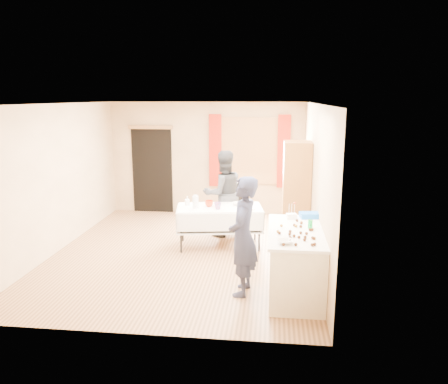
# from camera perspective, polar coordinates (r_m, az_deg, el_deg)

# --- Properties ---
(floor) EXTENTS (4.50, 5.50, 0.02)m
(floor) POSITION_cam_1_polar(r_m,az_deg,el_deg) (7.88, -5.29, -7.93)
(floor) COLOR #9E7047
(floor) RESTS_ON ground
(ceiling) EXTENTS (4.50, 5.50, 0.02)m
(ceiling) POSITION_cam_1_polar(r_m,az_deg,el_deg) (7.39, -5.70, 11.49)
(ceiling) COLOR white
(ceiling) RESTS_ON floor
(wall_back) EXTENTS (4.50, 0.02, 2.60)m
(wall_back) POSITION_cam_1_polar(r_m,az_deg,el_deg) (10.20, -2.30, 4.38)
(wall_back) COLOR tan
(wall_back) RESTS_ON floor
(wall_front) EXTENTS (4.50, 0.02, 2.60)m
(wall_front) POSITION_cam_1_polar(r_m,az_deg,el_deg) (4.93, -12.09, -4.58)
(wall_front) COLOR tan
(wall_front) RESTS_ON floor
(wall_left) EXTENTS (0.02, 5.50, 2.60)m
(wall_left) POSITION_cam_1_polar(r_m,az_deg,el_deg) (8.29, -20.97, 1.71)
(wall_left) COLOR tan
(wall_left) RESTS_ON floor
(wall_right) EXTENTS (0.02, 5.50, 2.60)m
(wall_right) POSITION_cam_1_polar(r_m,az_deg,el_deg) (7.40, 11.90, 1.07)
(wall_right) COLOR tan
(wall_right) RESTS_ON floor
(window_frame) EXTENTS (1.32, 0.06, 1.52)m
(window_frame) POSITION_cam_1_polar(r_m,az_deg,el_deg) (10.04, 3.33, 5.38)
(window_frame) COLOR olive
(window_frame) RESTS_ON wall_back
(window_pane) EXTENTS (1.20, 0.02, 1.40)m
(window_pane) POSITION_cam_1_polar(r_m,az_deg,el_deg) (10.02, 3.33, 5.37)
(window_pane) COLOR white
(window_pane) RESTS_ON wall_back
(curtain_left) EXTENTS (0.28, 0.06, 1.65)m
(curtain_left) POSITION_cam_1_polar(r_m,az_deg,el_deg) (10.06, -1.15, 5.42)
(curtain_left) COLOR #A11D0D
(curtain_left) RESTS_ON wall_back
(curtain_right) EXTENTS (0.28, 0.06, 1.65)m
(curtain_right) POSITION_cam_1_polar(r_m,az_deg,el_deg) (9.97, 7.81, 5.25)
(curtain_right) COLOR #A11D0D
(curtain_right) RESTS_ON wall_back
(doorway) EXTENTS (0.95, 0.04, 2.00)m
(doorway) POSITION_cam_1_polar(r_m,az_deg,el_deg) (10.50, -9.35, 2.79)
(doorway) COLOR black
(doorway) RESTS_ON floor
(door_lintel) EXTENTS (1.05, 0.06, 0.08)m
(door_lintel) POSITION_cam_1_polar(r_m,az_deg,el_deg) (10.35, -9.60, 8.34)
(door_lintel) COLOR olive
(door_lintel) RESTS_ON wall_back
(cabinet) EXTENTS (0.50, 0.60, 1.91)m
(cabinet) POSITION_cam_1_polar(r_m,az_deg,el_deg) (8.25, 9.42, -0.11)
(cabinet) COLOR brown
(cabinet) RESTS_ON floor
(counter) EXTENTS (0.77, 1.63, 0.91)m
(counter) POSITION_cam_1_polar(r_m,az_deg,el_deg) (6.27, 9.31, -8.95)
(counter) COLOR beige
(counter) RESTS_ON floor
(party_table) EXTENTS (1.66, 1.03, 0.75)m
(party_table) POSITION_cam_1_polar(r_m,az_deg,el_deg) (8.03, -0.59, -4.06)
(party_table) COLOR black
(party_table) RESTS_ON floor
(chair) EXTENTS (0.42, 0.42, 0.97)m
(chair) POSITION_cam_1_polar(r_m,az_deg,el_deg) (9.03, 1.20, -3.23)
(chair) COLOR black
(chair) RESTS_ON floor
(girl) EXTENTS (0.69, 0.52, 1.67)m
(girl) POSITION_cam_1_polar(r_m,az_deg,el_deg) (6.03, 2.50, -5.80)
(girl) COLOR #1D203D
(girl) RESTS_ON floor
(woman) EXTENTS (1.34, 1.30, 1.70)m
(woman) POSITION_cam_1_polar(r_m,az_deg,el_deg) (8.57, -0.08, -0.20)
(woman) COLOR black
(woman) RESTS_ON floor
(soda_can) EXTENTS (0.07, 0.07, 0.12)m
(soda_can) POSITION_cam_1_polar(r_m,az_deg,el_deg) (6.23, 11.20, -4.13)
(soda_can) COLOR green
(soda_can) RESTS_ON counter
(mixing_bowl) EXTENTS (0.30, 0.30, 0.05)m
(mixing_bowl) POSITION_cam_1_polar(r_m,az_deg,el_deg) (5.56, 7.99, -6.45)
(mixing_bowl) COLOR white
(mixing_bowl) RESTS_ON counter
(foam_block) EXTENTS (0.17, 0.13, 0.08)m
(foam_block) POSITION_cam_1_polar(r_m,az_deg,el_deg) (6.66, 8.81, -3.15)
(foam_block) COLOR white
(foam_block) RESTS_ON counter
(blue_basket) EXTENTS (0.33, 0.25, 0.08)m
(blue_basket) POSITION_cam_1_polar(r_m,az_deg,el_deg) (6.77, 11.15, -2.99)
(blue_basket) COLOR blue
(blue_basket) RESTS_ON counter
(pitcher) EXTENTS (0.12, 0.12, 0.22)m
(pitcher) POSITION_cam_1_polar(r_m,az_deg,el_deg) (7.84, -3.74, -1.36)
(pitcher) COLOR silver
(pitcher) RESTS_ON party_table
(cup_red) EXTENTS (0.19, 0.19, 0.11)m
(cup_red) POSITION_cam_1_polar(r_m,az_deg,el_deg) (7.96, -1.96, -1.51)
(cup_red) COLOR #B92D0C
(cup_red) RESTS_ON party_table
(cup_rainbow) EXTENTS (0.15, 0.15, 0.12)m
(cup_rainbow) POSITION_cam_1_polar(r_m,az_deg,el_deg) (7.78, -0.83, -1.82)
(cup_rainbow) COLOR red
(cup_rainbow) RESTS_ON party_table
(small_bowl) EXTENTS (0.23, 0.23, 0.06)m
(small_bowl) POSITION_cam_1_polar(r_m,az_deg,el_deg) (8.07, 1.73, -1.53)
(small_bowl) COLOR white
(small_bowl) RESTS_ON party_table
(pastry_tray) EXTENTS (0.30, 0.23, 0.02)m
(pastry_tray) POSITION_cam_1_polar(r_m,az_deg,el_deg) (7.85, 3.04, -2.08)
(pastry_tray) COLOR white
(pastry_tray) RESTS_ON party_table
(bottle) EXTENTS (0.14, 0.14, 0.16)m
(bottle) POSITION_cam_1_polar(r_m,az_deg,el_deg) (8.09, -4.83, -1.14)
(bottle) COLOR white
(bottle) RESTS_ON party_table
(cake_balls) EXTENTS (0.51, 1.13, 0.04)m
(cake_balls) POSITION_cam_1_polar(r_m,az_deg,el_deg) (5.94, 9.80, -5.31)
(cake_balls) COLOR #3F2314
(cake_balls) RESTS_ON counter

